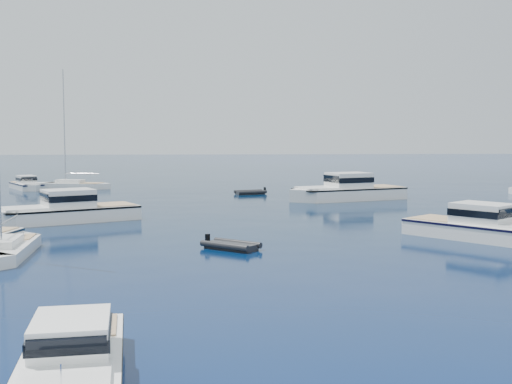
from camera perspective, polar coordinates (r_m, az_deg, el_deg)
ground at (r=28.85m, az=9.47°, el=-8.39°), size 400.00×400.00×0.00m
motor_cruiser_right at (r=44.17m, az=19.29°, el=-3.95°), size 9.89×10.93×2.97m
motor_cruiser_centre at (r=52.47m, az=-16.22°, el=-2.50°), size 12.46×8.87×3.18m
motor_cruiser_distant at (r=68.01m, az=7.85°, el=-0.68°), size 14.21×8.47×3.57m
motor_cruiser_horizon at (r=85.19m, az=-19.31°, el=0.22°), size 6.35×8.47×2.18m
sailboat_fore at (r=38.81m, az=-20.94°, el=-5.21°), size 3.33×10.08×14.57m
sailboat_far_l at (r=84.99m, az=-15.61°, el=0.31°), size 10.77×5.47×15.32m
tender_grey_near at (r=38.35m, az=-2.19°, el=-5.00°), size 3.97×3.75×0.95m
tender_grey_far at (r=73.73m, az=-0.50°, el=-0.20°), size 4.04×3.07×0.95m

